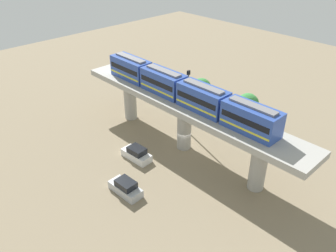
# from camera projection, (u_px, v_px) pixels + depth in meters

# --- Properties ---
(ground_plane) EXTENTS (120.00, 120.00, 0.00)m
(ground_plane) POSITION_uv_depth(u_px,v_px,m) (184.00, 147.00, 47.86)
(ground_plane) COLOR #84755B
(viaduct) EXTENTS (5.20, 35.80, 6.99)m
(viaduct) POSITION_uv_depth(u_px,v_px,m) (185.00, 112.00, 45.06)
(viaduct) COLOR #A8A59E
(viaduct) RESTS_ON ground
(train) EXTENTS (2.64, 27.45, 3.24)m
(train) POSITION_uv_depth(u_px,v_px,m) (182.00, 90.00, 43.86)
(train) COLOR #2D4CA5
(train) RESTS_ON viaduct
(parked_car_white) EXTENTS (2.06, 4.30, 1.76)m
(parked_car_white) POSITION_uv_depth(u_px,v_px,m) (137.00, 154.00, 45.17)
(parked_car_white) COLOR white
(parked_car_white) RESTS_ON ground
(parked_car_silver) EXTENTS (1.99, 4.28, 1.76)m
(parked_car_silver) POSITION_uv_depth(u_px,v_px,m) (126.00, 188.00, 39.43)
(parked_car_silver) COLOR #B2B5BA
(parked_car_silver) RESTS_ON ground
(tree_near_viaduct) EXTENTS (3.25, 3.25, 5.23)m
(tree_near_viaduct) POSITION_uv_depth(u_px,v_px,m) (201.00, 88.00, 56.20)
(tree_near_viaduct) COLOR brown
(tree_near_viaduct) RESTS_ON ground
(tree_mid_lot) EXTENTS (3.38, 3.38, 5.03)m
(tree_mid_lot) POSITION_uv_depth(u_px,v_px,m) (248.00, 104.00, 51.77)
(tree_mid_lot) COLOR brown
(tree_mid_lot) RESTS_ON ground
(signal_post) EXTENTS (0.44, 0.28, 9.59)m
(signal_post) POSITION_uv_depth(u_px,v_px,m) (188.00, 99.00, 48.84)
(signal_post) COLOR #4C4C51
(signal_post) RESTS_ON ground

